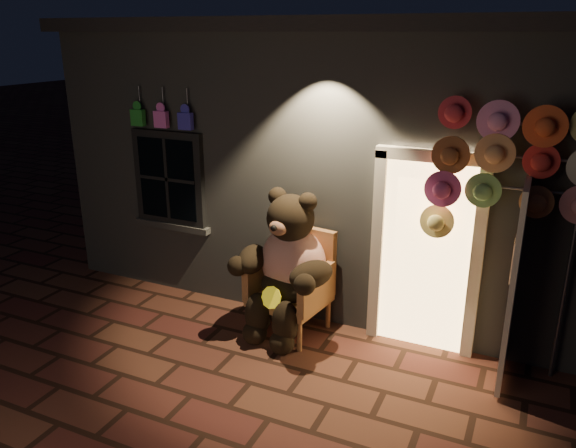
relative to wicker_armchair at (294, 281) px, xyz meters
The scene contains 5 objects.
ground 1.34m from the wicker_armchair, 87.32° to the right, with size 60.00×60.00×0.00m, color #522D1F.
shop_building 3.01m from the wicker_armchair, 88.81° to the left, with size 7.30×5.95×3.51m.
wicker_armchair is the anchor object (origin of this frame).
teddy_bear 0.28m from the wicker_armchair, 95.68° to the right, with size 1.23×1.03×1.71m.
hat_rack 2.63m from the wicker_armchair, ahead, with size 1.68×0.22×2.73m.
Camera 1 is at (2.33, -4.16, 3.30)m, focal length 35.00 mm.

